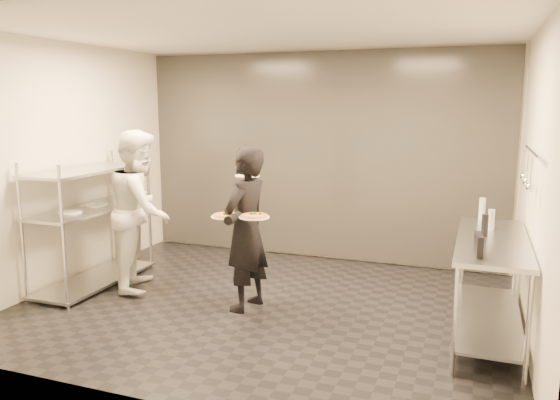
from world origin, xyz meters
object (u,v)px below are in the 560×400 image
(pizza_plate_far, at_px, (254,216))
(bottle_clear, at_px, (491,220))
(prep_counter, at_px, (491,270))
(pizza_plate_near, at_px, (225,216))
(pos_monitor, at_px, (478,245))
(waiter, at_px, (246,229))
(chef, at_px, (141,210))
(pass_rack, at_px, (92,220))
(bottle_dark, at_px, (485,225))
(salad_plate, at_px, (247,174))
(bottle_green, at_px, (482,209))

(pizza_plate_far, distance_m, bottle_clear, 2.24)
(prep_counter, xyz_separation_m, pizza_plate_near, (-2.46, -0.32, 0.39))
(pos_monitor, xyz_separation_m, bottle_clear, (0.11, 0.96, 0.01))
(pos_monitor, relative_size, bottle_clear, 1.19)
(waiter, bearing_deg, bottle_clear, 112.64)
(chef, distance_m, pos_monitor, 3.68)
(pizza_plate_near, height_order, pos_monitor, pos_monitor)
(bottle_clear, bearing_deg, waiter, -168.99)
(pass_rack, bearing_deg, bottle_clear, 4.63)
(pass_rack, bearing_deg, bottle_dark, 0.76)
(prep_counter, bearing_deg, salad_plate, 174.89)
(pizza_plate_far, xyz_separation_m, salad_plate, (-0.30, 0.53, 0.33))
(pizza_plate_far, height_order, salad_plate, salad_plate)
(bottle_clear, bearing_deg, pizza_plate_far, -162.97)
(prep_counter, height_order, pizza_plate_far, pizza_plate_far)
(prep_counter, distance_m, bottle_green, 0.90)
(salad_plate, xyz_separation_m, bottle_clear, (2.44, 0.13, -0.34))
(pass_rack, height_order, pizza_plate_far, pass_rack)
(bottle_dark, bearing_deg, pass_rack, -179.24)
(pizza_plate_near, bearing_deg, pass_rack, 170.31)
(prep_counter, bearing_deg, bottle_dark, 143.16)
(salad_plate, bearing_deg, bottle_clear, 2.99)
(pos_monitor, distance_m, bottle_clear, 0.96)
(bottle_green, height_order, bottle_dark, bottle_green)
(waiter, bearing_deg, salad_plate, -148.58)
(chef, bearing_deg, bottle_clear, -109.72)
(pass_rack, height_order, salad_plate, pass_rack)
(pizza_plate_far, bearing_deg, bottle_green, 28.29)
(pass_rack, distance_m, pizza_plate_far, 2.21)
(waiter, height_order, bottle_dark, waiter)
(pizza_plate_far, bearing_deg, salad_plate, 119.32)
(prep_counter, height_order, pizza_plate_near, pizza_plate_near)
(waiter, bearing_deg, pizza_plate_near, -17.23)
(pass_rack, relative_size, pizza_plate_near, 5.66)
(prep_counter, distance_m, bottle_clear, 0.52)
(salad_plate, relative_size, pos_monitor, 1.13)
(pizza_plate_far, relative_size, bottle_green, 1.29)
(pos_monitor, bearing_deg, salad_plate, 153.29)
(prep_counter, relative_size, pizza_plate_near, 6.37)
(chef, bearing_deg, waiter, -122.20)
(pos_monitor, bearing_deg, bottle_green, 81.90)
(pizza_plate_near, relative_size, bottle_dark, 1.40)
(waiter, distance_m, pizza_plate_near, 0.30)
(pizza_plate_near, relative_size, pos_monitor, 1.21)
(pizza_plate_near, height_order, pizza_plate_far, pizza_plate_far)
(pos_monitor, bearing_deg, pass_rack, 164.67)
(bottle_green, relative_size, bottle_dark, 1.13)
(pizza_plate_far, distance_m, bottle_green, 2.34)
(pass_rack, distance_m, pizza_plate_near, 1.92)
(pizza_plate_near, distance_m, bottle_dark, 2.41)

